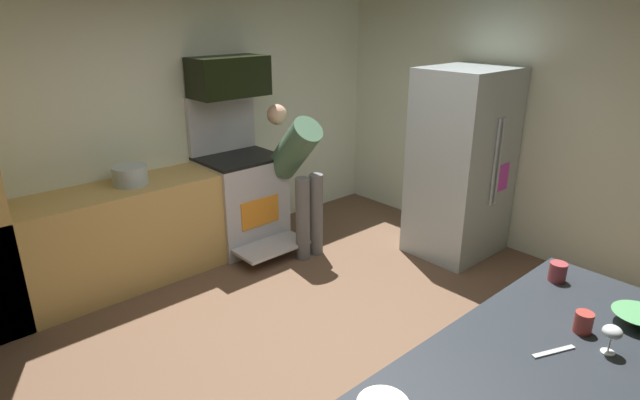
# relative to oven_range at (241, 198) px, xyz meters

# --- Properties ---
(ground_plane) EXTENTS (5.20, 4.80, 0.02)m
(ground_plane) POSITION_rel_oven_range_xyz_m (-0.49, -1.97, -0.52)
(ground_plane) COLOR brown
(wall_back) EXTENTS (5.20, 0.12, 2.60)m
(wall_back) POSITION_rel_oven_range_xyz_m (-0.49, 0.37, 0.79)
(wall_back) COLOR silver
(wall_back) RESTS_ON ground
(wall_right) EXTENTS (0.12, 4.80, 2.60)m
(wall_right) POSITION_rel_oven_range_xyz_m (2.05, -1.97, 0.79)
(wall_right) COLOR silver
(wall_right) RESTS_ON ground
(lower_cabinet_run) EXTENTS (2.40, 0.60, 0.90)m
(lower_cabinet_run) POSITION_rel_oven_range_xyz_m (-1.39, 0.01, -0.06)
(lower_cabinet_run) COLOR tan
(lower_cabinet_run) RESTS_ON ground
(oven_range) EXTENTS (0.76, 1.00, 1.53)m
(oven_range) POSITION_rel_oven_range_xyz_m (0.00, 0.00, 0.00)
(oven_range) COLOR #BCBCC3
(oven_range) RESTS_ON ground
(microwave) EXTENTS (0.74, 0.38, 0.38)m
(microwave) POSITION_rel_oven_range_xyz_m (-0.00, 0.09, 1.21)
(microwave) COLOR black
(microwave) RESTS_ON oven_range
(refrigerator) EXTENTS (0.87, 0.74, 1.83)m
(refrigerator) POSITION_rel_oven_range_xyz_m (1.54, -1.56, 0.41)
(refrigerator) COLOR #AFBDC2
(refrigerator) RESTS_ON ground
(person_cook) EXTENTS (0.31, 0.69, 1.46)m
(person_cook) POSITION_rel_oven_range_xyz_m (0.34, -0.52, 0.36)
(person_cook) COLOR slate
(person_cook) RESTS_ON ground
(mixing_bowl_large) EXTENTS (0.24, 0.24, 0.07)m
(mixing_bowl_large) POSITION_rel_oven_range_xyz_m (-0.15, -3.67, 0.42)
(mixing_bowl_large) COLOR #549C60
(mixing_bowl_large) RESTS_ON counter_island
(wine_glass_mid) EXTENTS (0.08, 0.08, 0.14)m
(wine_glass_mid) POSITION_rel_oven_range_xyz_m (-0.48, -3.66, 0.49)
(wine_glass_mid) COLOR silver
(wine_glass_mid) RESTS_ON counter_island
(mug_coffee) EXTENTS (0.08, 0.08, 0.10)m
(mug_coffee) POSITION_rel_oven_range_xyz_m (-0.41, -3.52, 0.44)
(mug_coffee) COLOR #A13730
(mug_coffee) RESTS_ON counter_island
(mug_tea) EXTENTS (0.09, 0.09, 0.11)m
(mug_tea) POSITION_rel_oven_range_xyz_m (-0.02, -3.22, 0.44)
(mug_tea) COLOR #96373C
(mug_tea) RESTS_ON counter_island
(knife_chef) EXTENTS (0.21, 0.11, 0.01)m
(knife_chef) POSITION_rel_oven_range_xyz_m (-0.66, -3.50, 0.39)
(knife_chef) COLOR #B7BABF
(knife_chef) RESTS_ON counter_island
(stock_pot) EXTENTS (0.29, 0.29, 0.17)m
(stock_pot) POSITION_rel_oven_range_xyz_m (-1.10, 0.01, 0.47)
(stock_pot) COLOR #AFBEC3
(stock_pot) RESTS_ON lower_cabinet_run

